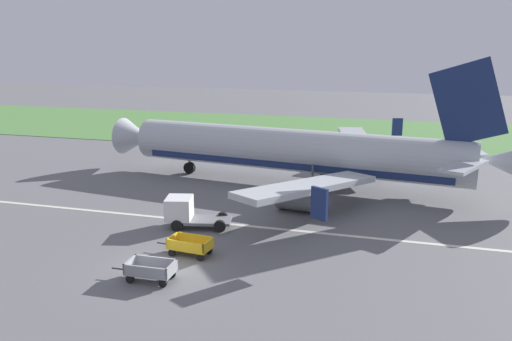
{
  "coord_description": "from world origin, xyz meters",
  "views": [
    {
      "loc": [
        12.25,
        -24.11,
        12.31
      ],
      "look_at": [
        1.9,
        12.61,
        2.8
      ],
      "focal_mm": 36.16,
      "sensor_mm": 36.0,
      "label": 1
    }
  ],
  "objects_px": {
    "airplane": "(304,152)",
    "baggage_cart_nearest": "(150,270)",
    "service_truck_beside_carts": "(186,212)",
    "baggage_cart_second_in_row": "(190,245)"
  },
  "relations": [
    {
      "from": "airplane",
      "to": "baggage_cart_nearest",
      "type": "xyz_separation_m",
      "value": [
        -4.38,
        -20.49,
        -2.45
      ]
    },
    {
      "from": "airplane",
      "to": "service_truck_beside_carts",
      "type": "xyz_separation_m",
      "value": [
        -5.79,
        -12.37,
        -1.95
      ]
    },
    {
      "from": "airplane",
      "to": "baggage_cart_second_in_row",
      "type": "distance_m",
      "value": 17.35
    },
    {
      "from": "airplane",
      "to": "service_truck_beside_carts",
      "type": "relative_size",
      "value": 8.02
    },
    {
      "from": "airplane",
      "to": "baggage_cart_second_in_row",
      "type": "xyz_separation_m",
      "value": [
        -3.68,
        -16.78,
        -2.45
      ]
    },
    {
      "from": "service_truck_beside_carts",
      "to": "baggage_cart_nearest",
      "type": "bearing_deg",
      "value": -80.13
    },
    {
      "from": "baggage_cart_nearest",
      "to": "baggage_cart_second_in_row",
      "type": "distance_m",
      "value": 3.78
    },
    {
      "from": "airplane",
      "to": "baggage_cart_nearest",
      "type": "relative_size",
      "value": 10.57
    },
    {
      "from": "baggage_cart_second_in_row",
      "to": "baggage_cart_nearest",
      "type": "bearing_deg",
      "value": -100.59
    },
    {
      "from": "airplane",
      "to": "service_truck_beside_carts",
      "type": "distance_m",
      "value": 13.8
    }
  ]
}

